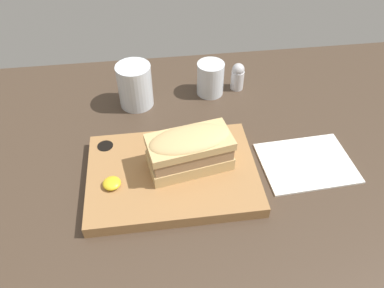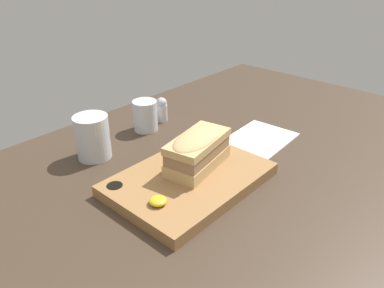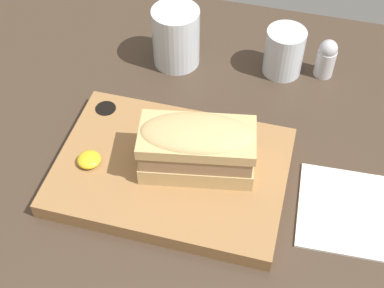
% 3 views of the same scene
% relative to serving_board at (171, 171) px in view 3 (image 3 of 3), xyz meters
% --- Properties ---
extents(dining_table, '(1.74, 0.94, 0.02)m').
position_rel_serving_board_xyz_m(dining_table, '(-0.05, -0.02, -0.02)').
color(dining_table, '#423326').
rests_on(dining_table, ground).
extents(serving_board, '(0.32, 0.23, 0.03)m').
position_rel_serving_board_xyz_m(serving_board, '(0.00, 0.00, 0.00)').
color(serving_board, '#9E7042').
rests_on(serving_board, dining_table).
extents(sandwich, '(0.17, 0.10, 0.08)m').
position_rel_serving_board_xyz_m(sandwich, '(0.04, 0.01, 0.06)').
color(sandwich, tan).
rests_on(sandwich, serving_board).
extents(mustard_dollop, '(0.03, 0.03, 0.01)m').
position_rel_serving_board_xyz_m(mustard_dollop, '(-0.11, -0.02, 0.02)').
color(mustard_dollop, gold).
rests_on(mustard_dollop, serving_board).
extents(water_glass, '(0.08, 0.08, 0.10)m').
position_rel_serving_board_xyz_m(water_glass, '(-0.06, 0.25, 0.03)').
color(water_glass, silver).
rests_on(water_glass, dining_table).
extents(wine_glass, '(0.07, 0.07, 0.08)m').
position_rel_serving_board_xyz_m(wine_glass, '(0.12, 0.27, 0.03)').
color(wine_glass, silver).
rests_on(wine_glass, dining_table).
extents(napkin, '(0.19, 0.15, 0.00)m').
position_rel_serving_board_xyz_m(napkin, '(0.27, 0.00, -0.01)').
color(napkin, white).
rests_on(napkin, dining_table).
extents(salt_shaker, '(0.03, 0.03, 0.07)m').
position_rel_serving_board_xyz_m(salt_shaker, '(0.19, 0.28, 0.02)').
color(salt_shaker, silver).
rests_on(salt_shaker, dining_table).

